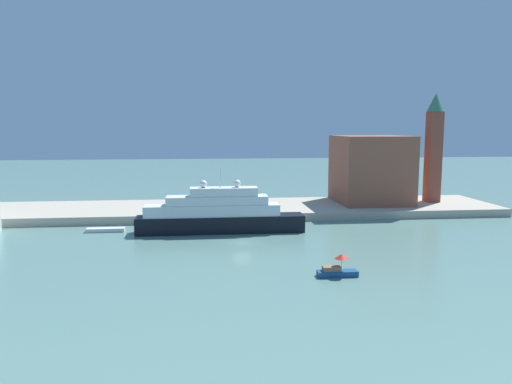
{
  "coord_description": "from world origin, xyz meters",
  "views": [
    {
      "loc": [
        -5.78,
        -73.52,
        17.82
      ],
      "look_at": [
        2.8,
        6.0,
        7.09
      ],
      "focal_mm": 34.31,
      "sensor_mm": 36.0,
      "label": 1
    }
  ],
  "objects_px": {
    "large_yacht": "(218,214)",
    "parked_car": "(170,208)",
    "small_motorboat": "(337,269)",
    "person_figure": "(192,204)",
    "bell_tower": "(434,143)",
    "work_barge": "(106,230)",
    "harbor_building": "(371,169)",
    "mooring_bollard": "(255,211)"
  },
  "relations": [
    {
      "from": "bell_tower",
      "to": "mooring_bollard",
      "type": "bearing_deg",
      "value": -165.39
    },
    {
      "from": "small_motorboat",
      "to": "harbor_building",
      "type": "distance_m",
      "value": 50.95
    },
    {
      "from": "parked_car",
      "to": "mooring_bollard",
      "type": "bearing_deg",
      "value": -16.65
    },
    {
      "from": "large_yacht",
      "to": "work_barge",
      "type": "relative_size",
      "value": 4.44
    },
    {
      "from": "harbor_building",
      "to": "person_figure",
      "type": "relative_size",
      "value": 8.63
    },
    {
      "from": "large_yacht",
      "to": "person_figure",
      "type": "distance_m",
      "value": 16.67
    },
    {
      "from": "parked_car",
      "to": "work_barge",
      "type": "bearing_deg",
      "value": -131.97
    },
    {
      "from": "person_figure",
      "to": "mooring_bollard",
      "type": "bearing_deg",
      "value": -31.19
    },
    {
      "from": "large_yacht",
      "to": "parked_car",
      "type": "height_order",
      "value": "large_yacht"
    },
    {
      "from": "harbor_building",
      "to": "bell_tower",
      "type": "height_order",
      "value": "bell_tower"
    },
    {
      "from": "harbor_building",
      "to": "mooring_bollard",
      "type": "height_order",
      "value": "harbor_building"
    },
    {
      "from": "bell_tower",
      "to": "parked_car",
      "type": "bearing_deg",
      "value": -174.36
    },
    {
      "from": "work_barge",
      "to": "parked_car",
      "type": "xyz_separation_m",
      "value": [
        10.09,
        11.22,
        1.81
      ]
    },
    {
      "from": "small_motorboat",
      "to": "harbor_building",
      "type": "bearing_deg",
      "value": 66.55
    },
    {
      "from": "harbor_building",
      "to": "small_motorboat",
      "type": "bearing_deg",
      "value": -113.45
    },
    {
      "from": "small_motorboat",
      "to": "person_figure",
      "type": "xyz_separation_m",
      "value": [
        -18.21,
        42.3,
        1.51
      ]
    },
    {
      "from": "work_barge",
      "to": "parked_car",
      "type": "distance_m",
      "value": 15.2
    },
    {
      "from": "work_barge",
      "to": "bell_tower",
      "type": "distance_m",
      "value": 69.66
    },
    {
      "from": "parked_car",
      "to": "bell_tower",
      "type": "bearing_deg",
      "value": 5.64
    },
    {
      "from": "work_barge",
      "to": "person_figure",
      "type": "distance_m",
      "value": 19.89
    },
    {
      "from": "harbor_building",
      "to": "mooring_bollard",
      "type": "xyz_separation_m",
      "value": [
        -26.27,
        -11.15,
        -6.73
      ]
    },
    {
      "from": "large_yacht",
      "to": "person_figure",
      "type": "height_order",
      "value": "large_yacht"
    },
    {
      "from": "small_motorboat",
      "to": "parked_car",
      "type": "xyz_separation_m",
      "value": [
        -22.46,
        39.9,
        1.22
      ]
    },
    {
      "from": "person_figure",
      "to": "small_motorboat",
      "type": "bearing_deg",
      "value": -66.71
    },
    {
      "from": "work_barge",
      "to": "parked_car",
      "type": "relative_size",
      "value": 1.54
    },
    {
      "from": "person_figure",
      "to": "mooring_bollard",
      "type": "height_order",
      "value": "person_figure"
    },
    {
      "from": "large_yacht",
      "to": "bell_tower",
      "type": "distance_m",
      "value": 51.94
    },
    {
      "from": "small_motorboat",
      "to": "work_barge",
      "type": "relative_size",
      "value": 0.76
    },
    {
      "from": "small_motorboat",
      "to": "parked_car",
      "type": "bearing_deg",
      "value": 119.37
    },
    {
      "from": "harbor_building",
      "to": "work_barge",
      "type": "bearing_deg",
      "value": -161.58
    },
    {
      "from": "harbor_building",
      "to": "mooring_bollard",
      "type": "distance_m",
      "value": 29.32
    },
    {
      "from": "bell_tower",
      "to": "harbor_building",
      "type": "bearing_deg",
      "value": 176.82
    },
    {
      "from": "parked_car",
      "to": "mooring_bollard",
      "type": "height_order",
      "value": "parked_car"
    },
    {
      "from": "small_motorboat",
      "to": "parked_car",
      "type": "distance_m",
      "value": 45.8
    },
    {
      "from": "person_figure",
      "to": "mooring_bollard",
      "type": "distance_m",
      "value": 14.0
    },
    {
      "from": "mooring_bollard",
      "to": "work_barge",
      "type": "bearing_deg",
      "value": -166.39
    },
    {
      "from": "large_yacht",
      "to": "parked_car",
      "type": "bearing_deg",
      "value": 123.81
    },
    {
      "from": "bell_tower",
      "to": "person_figure",
      "type": "relative_size",
      "value": 12.66
    },
    {
      "from": "work_barge",
      "to": "bell_tower",
      "type": "bearing_deg",
      "value": 14.21
    },
    {
      "from": "small_motorboat",
      "to": "bell_tower",
      "type": "distance_m",
      "value": 58.07
    },
    {
      "from": "bell_tower",
      "to": "parked_car",
      "type": "distance_m",
      "value": 57.63
    },
    {
      "from": "person_figure",
      "to": "work_barge",
      "type": "bearing_deg",
      "value": -136.49
    }
  ]
}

